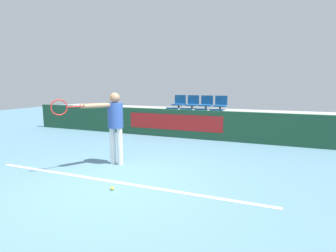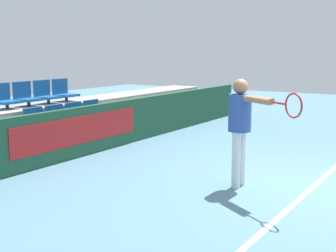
{
  "view_description": "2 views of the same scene",
  "coord_description": "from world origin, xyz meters",
  "px_view_note": "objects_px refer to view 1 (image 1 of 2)",
  "views": [
    {
      "loc": [
        2.65,
        -3.9,
        1.81
      ],
      "look_at": [
        0.16,
        2.36,
        0.73
      ],
      "focal_mm": 28.0,
      "sensor_mm": 36.0,
      "label": 1
    },
    {
      "loc": [
        -6.96,
        -1.72,
        2.07
      ],
      "look_at": [
        -0.33,
        2.48,
        0.77
      ],
      "focal_mm": 50.0,
      "sensor_mm": 36.0,
      "label": 2
    }
  ],
  "objects_px": {
    "stadium_chair_3": "(215,118)",
    "stadium_chair_1": "(185,117)",
    "stadium_chair_2": "(200,117)",
    "stadium_chair_0": "(171,116)",
    "stadium_chair_4": "(179,103)",
    "tennis_player": "(113,120)",
    "stadium_chair_6": "(206,103)",
    "tennis_ball": "(112,188)",
    "stadium_chair_7": "(221,104)",
    "stadium_chair_5": "(193,103)"
  },
  "relations": [
    {
      "from": "stadium_chair_1",
      "to": "stadium_chair_4",
      "type": "distance_m",
      "value": 1.17
    },
    {
      "from": "stadium_chair_1",
      "to": "stadium_chair_6",
      "type": "relative_size",
      "value": 1.0
    },
    {
      "from": "stadium_chair_0",
      "to": "stadium_chair_6",
      "type": "distance_m",
      "value": 1.51
    },
    {
      "from": "stadium_chair_2",
      "to": "stadium_chair_6",
      "type": "xyz_separation_m",
      "value": [
        0.0,
        0.93,
        0.43
      ]
    },
    {
      "from": "stadium_chair_1",
      "to": "tennis_ball",
      "type": "bearing_deg",
      "value": -85.32
    },
    {
      "from": "stadium_chair_3",
      "to": "stadium_chair_4",
      "type": "distance_m",
      "value": 1.95
    },
    {
      "from": "stadium_chair_0",
      "to": "tennis_player",
      "type": "relative_size",
      "value": 0.31
    },
    {
      "from": "stadium_chair_2",
      "to": "stadium_chair_6",
      "type": "bearing_deg",
      "value": 90.0
    },
    {
      "from": "stadium_chair_7",
      "to": "stadium_chair_1",
      "type": "bearing_deg",
      "value": -139.8
    },
    {
      "from": "stadium_chair_4",
      "to": "tennis_player",
      "type": "distance_m",
      "value": 5.07
    },
    {
      "from": "stadium_chair_1",
      "to": "tennis_player",
      "type": "xyz_separation_m",
      "value": [
        -0.35,
        -4.13,
        0.37
      ]
    },
    {
      "from": "stadium_chair_3",
      "to": "stadium_chair_7",
      "type": "relative_size",
      "value": 1.0
    },
    {
      "from": "stadium_chair_0",
      "to": "stadium_chair_5",
      "type": "height_order",
      "value": "stadium_chair_5"
    },
    {
      "from": "stadium_chair_6",
      "to": "stadium_chair_7",
      "type": "xyz_separation_m",
      "value": [
        0.55,
        0.0,
        0.0
      ]
    },
    {
      "from": "stadium_chair_7",
      "to": "stadium_chair_0",
      "type": "bearing_deg",
      "value": -150.6
    },
    {
      "from": "stadium_chair_0",
      "to": "stadium_chair_5",
      "type": "distance_m",
      "value": 1.17
    },
    {
      "from": "stadium_chair_2",
      "to": "stadium_chair_0",
      "type": "bearing_deg",
      "value": 180.0
    },
    {
      "from": "stadium_chair_3",
      "to": "stadium_chair_4",
      "type": "relative_size",
      "value": 1.0
    },
    {
      "from": "stadium_chair_4",
      "to": "tennis_ball",
      "type": "relative_size",
      "value": 7.76
    },
    {
      "from": "stadium_chair_2",
      "to": "stadium_chair_7",
      "type": "height_order",
      "value": "stadium_chair_7"
    },
    {
      "from": "tennis_ball",
      "to": "stadium_chair_2",
      "type": "bearing_deg",
      "value": 88.81
    },
    {
      "from": "stadium_chair_2",
      "to": "stadium_chair_6",
      "type": "height_order",
      "value": "stadium_chair_6"
    },
    {
      "from": "stadium_chair_1",
      "to": "stadium_chair_6",
      "type": "height_order",
      "value": "stadium_chair_6"
    },
    {
      "from": "stadium_chair_4",
      "to": "tennis_ball",
      "type": "bearing_deg",
      "value": -81.07
    },
    {
      "from": "stadium_chair_2",
      "to": "tennis_player",
      "type": "distance_m",
      "value": 4.24
    },
    {
      "from": "tennis_player",
      "to": "stadium_chair_1",
      "type": "bearing_deg",
      "value": 117.5
    },
    {
      "from": "stadium_chair_2",
      "to": "stadium_chair_5",
      "type": "xyz_separation_m",
      "value": [
        -0.55,
        0.93,
        0.43
      ]
    },
    {
      "from": "stadium_chair_1",
      "to": "stadium_chair_2",
      "type": "relative_size",
      "value": 1.0
    },
    {
      "from": "stadium_chair_7",
      "to": "stadium_chair_2",
      "type": "bearing_deg",
      "value": -120.61
    },
    {
      "from": "stadium_chair_3",
      "to": "stadium_chair_7",
      "type": "height_order",
      "value": "stadium_chair_7"
    },
    {
      "from": "stadium_chair_0",
      "to": "tennis_ball",
      "type": "bearing_deg",
      "value": -79.55
    },
    {
      "from": "stadium_chair_4",
      "to": "stadium_chair_6",
      "type": "distance_m",
      "value": 1.11
    },
    {
      "from": "stadium_chair_3",
      "to": "stadium_chair_4",
      "type": "bearing_deg",
      "value": 150.6
    },
    {
      "from": "tennis_player",
      "to": "tennis_ball",
      "type": "distance_m",
      "value": 1.79
    },
    {
      "from": "stadium_chair_5",
      "to": "tennis_ball",
      "type": "height_order",
      "value": "stadium_chair_5"
    },
    {
      "from": "stadium_chair_6",
      "to": "tennis_player",
      "type": "bearing_deg",
      "value": -100.07
    },
    {
      "from": "stadium_chair_7",
      "to": "tennis_ball",
      "type": "relative_size",
      "value": 7.76
    },
    {
      "from": "stadium_chair_0",
      "to": "stadium_chair_5",
      "type": "bearing_deg",
      "value": 59.39
    },
    {
      "from": "stadium_chair_0",
      "to": "stadium_chair_2",
      "type": "bearing_deg",
      "value": 0.0
    },
    {
      "from": "stadium_chair_2",
      "to": "stadium_chair_4",
      "type": "xyz_separation_m",
      "value": [
        -1.11,
        0.93,
        0.43
      ]
    },
    {
      "from": "stadium_chair_1",
      "to": "tennis_ball",
      "type": "xyz_separation_m",
      "value": [
        0.44,
        -5.39,
        -0.61
      ]
    },
    {
      "from": "stadium_chair_5",
      "to": "tennis_player",
      "type": "height_order",
      "value": "tennis_player"
    },
    {
      "from": "stadium_chair_1",
      "to": "tennis_ball",
      "type": "distance_m",
      "value": 5.45
    },
    {
      "from": "tennis_player",
      "to": "stadium_chair_7",
      "type": "bearing_deg",
      "value": 106.28
    },
    {
      "from": "stadium_chair_2",
      "to": "tennis_player",
      "type": "xyz_separation_m",
      "value": [
        -0.9,
        -4.13,
        0.37
      ]
    },
    {
      "from": "stadium_chair_3",
      "to": "stadium_chair_6",
      "type": "bearing_deg",
      "value": 120.61
    },
    {
      "from": "stadium_chair_4",
      "to": "stadium_chair_7",
      "type": "bearing_deg",
      "value": 0.0
    },
    {
      "from": "stadium_chair_1",
      "to": "tennis_player",
      "type": "height_order",
      "value": "tennis_player"
    },
    {
      "from": "stadium_chair_0",
      "to": "tennis_ball",
      "type": "distance_m",
      "value": 5.52
    },
    {
      "from": "stadium_chair_3",
      "to": "stadium_chair_1",
      "type": "bearing_deg",
      "value": 180.0
    }
  ]
}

